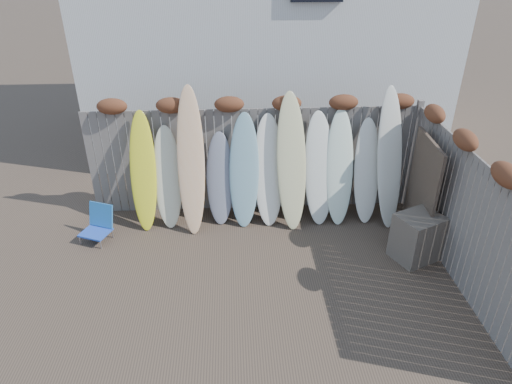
{
  "coord_description": "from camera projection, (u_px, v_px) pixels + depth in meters",
  "views": [
    {
      "loc": [
        -0.36,
        -5.25,
        4.63
      ],
      "look_at": [
        0.0,
        1.2,
        1.0
      ],
      "focal_mm": 32.0,
      "sensor_mm": 36.0,
      "label": 1
    }
  ],
  "objects": [
    {
      "name": "surfboard_2",
      "position": [
        191.0,
        162.0,
        7.84
      ],
      "size": [
        0.47,
        0.87,
        2.49
      ],
      "primitive_type": "ellipsoid",
      "rotation": [
        -0.31,
        0.0,
        0.01
      ],
      "color": "#FDCE7E",
      "rests_on": "ground"
    },
    {
      "name": "surfboard_3",
      "position": [
        220.0,
        179.0,
        8.2
      ],
      "size": [
        0.51,
        0.61,
        1.64
      ],
      "primitive_type": "ellipsoid",
      "rotation": [
        -0.31,
        0.0,
        -0.04
      ],
      "color": "gray",
      "rests_on": "ground"
    },
    {
      "name": "surfboard_8",
      "position": [
        340.0,
        168.0,
        8.16
      ],
      "size": [
        0.51,
        0.74,
        2.03
      ],
      "primitive_type": "ellipsoid",
      "rotation": [
        -0.31,
        0.0,
        -0.04
      ],
      "color": "white",
      "rests_on": "ground"
    },
    {
      "name": "surfboard_4",
      "position": [
        244.0,
        171.0,
        8.09
      ],
      "size": [
        0.59,
        0.75,
        1.99
      ],
      "primitive_type": "ellipsoid",
      "rotation": [
        -0.31,
        0.0,
        -0.09
      ],
      "color": "#7EABB7",
      "rests_on": "ground"
    },
    {
      "name": "house",
      "position": [
        265.0,
        4.0,
        10.97
      ],
      "size": [
        8.5,
        5.5,
        6.33
      ],
      "color": "silver",
      "rests_on": "ground"
    },
    {
      "name": "surfboard_5",
      "position": [
        269.0,
        171.0,
        8.13
      ],
      "size": [
        0.53,
        0.7,
        1.96
      ],
      "primitive_type": "ellipsoid",
      "rotation": [
        -0.31,
        0.0,
        0.01
      ],
      "color": "white",
      "rests_on": "ground"
    },
    {
      "name": "lattice_panel",
      "position": [
        422.0,
        191.0,
        7.61
      ],
      "size": [
        0.12,
        1.23,
        1.84
      ],
      "primitive_type": "cube",
      "rotation": [
        0.0,
        0.0,
        -0.06
      ],
      "color": "#413927",
      "rests_on": "ground"
    },
    {
      "name": "wooden_crate",
      "position": [
        417.0,
        237.0,
        7.35
      ],
      "size": [
        0.85,
        0.8,
        0.79
      ],
      "primitive_type": "cube",
      "rotation": [
        0.0,
        0.0,
        0.43
      ],
      "color": "brown",
      "rests_on": "ground"
    },
    {
      "name": "ground",
      "position": [
        260.0,
        289.0,
        6.86
      ],
      "size": [
        80.0,
        80.0,
        0.0
      ],
      "primitive_type": "plane",
      "color": "#493A2D"
    },
    {
      "name": "surfboard_0",
      "position": [
        143.0,
        172.0,
        7.98
      ],
      "size": [
        0.46,
        0.73,
        2.06
      ],
      "primitive_type": "ellipsoid",
      "rotation": [
        -0.31,
        0.0,
        -0.01
      ],
      "color": "yellow",
      "rests_on": "ground"
    },
    {
      "name": "surfboard_10",
      "position": [
        390.0,
        159.0,
        8.03
      ],
      "size": [
        0.5,
        0.87,
        2.42
      ],
      "primitive_type": "ellipsoid",
      "rotation": [
        -0.31,
        0.0,
        0.06
      ],
      "color": "beige",
      "rests_on": "ground"
    },
    {
      "name": "surfboard_6",
      "position": [
        291.0,
        162.0,
        7.98
      ],
      "size": [
        0.58,
        0.86,
        2.35
      ],
      "primitive_type": "ellipsoid",
      "rotation": [
        -0.31,
        0.0,
        0.08
      ],
      "color": "beige",
      "rests_on": "ground"
    },
    {
      "name": "surfboard_7",
      "position": [
        319.0,
        169.0,
        8.17
      ],
      "size": [
        0.58,
        0.74,
        1.99
      ],
      "primitive_type": "ellipsoid",
      "rotation": [
        -0.31,
        0.0,
        0.07
      ],
      "color": "silver",
      "rests_on": "ground"
    },
    {
      "name": "surfboard_9",
      "position": [
        367.0,
        171.0,
        8.23
      ],
      "size": [
        0.48,
        0.67,
        1.86
      ],
      "primitive_type": "ellipsoid",
      "rotation": [
        -0.31,
        0.0,
        -0.02
      ],
      "color": "silver",
      "rests_on": "ground"
    },
    {
      "name": "beach_chair",
      "position": [
        98.0,
        224.0,
        7.9
      ],
      "size": [
        0.61,
        0.62,
        0.61
      ],
      "color": "blue",
      "rests_on": "ground"
    },
    {
      "name": "surfboard_1",
      "position": [
        168.0,
        178.0,
        8.09
      ],
      "size": [
        0.52,
        0.66,
        1.78
      ],
      "primitive_type": "ellipsoid",
      "rotation": [
        -0.31,
        0.0,
        0.04
      ],
      "color": "beige",
      "rests_on": "ground"
    },
    {
      "name": "back_fence",
      "position": [
        256.0,
        151.0,
        8.37
      ],
      "size": [
        6.05,
        0.28,
        2.24
      ],
      "color": "slate",
      "rests_on": "ground"
    },
    {
      "name": "right_fence",
      "position": [
        464.0,
        210.0,
        6.66
      ],
      "size": [
        0.28,
        4.4,
        2.24
      ],
      "color": "slate",
      "rests_on": "ground"
    }
  ]
}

